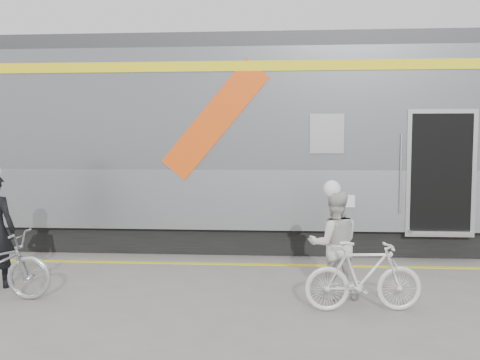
{
  "coord_description": "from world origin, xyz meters",
  "views": [
    {
      "loc": [
        0.44,
        -6.42,
        2.11
      ],
      "look_at": [
        -0.12,
        1.6,
        1.5
      ],
      "focal_mm": 38.0,
      "sensor_mm": 36.0,
      "label": 1
    }
  ],
  "objects": [
    {
      "name": "woman",
      "position": [
        1.24,
        0.4,
        0.73
      ],
      "size": [
        0.76,
        0.62,
        1.46
      ],
      "primitive_type": "imported",
      "rotation": [
        0.0,
        0.0,
        3.24
      ],
      "color": "beige",
      "rests_on": "ground"
    },
    {
      "name": "safety_strip",
      "position": [
        0.0,
        2.15,
        0.0
      ],
      "size": [
        24.0,
        0.12,
        0.01
      ],
      "primitive_type": "cube",
      "color": "yellow",
      "rests_on": "ground"
    },
    {
      "name": "ground",
      "position": [
        0.0,
        0.0,
        0.0
      ],
      "size": [
        90.0,
        90.0,
        0.0
      ],
      "primitive_type": "plane",
      "color": "slate",
      "rests_on": "ground"
    },
    {
      "name": "bicycle_right",
      "position": [
        1.54,
        -0.15,
        0.44
      ],
      "size": [
        1.5,
        0.55,
        0.88
      ],
      "primitive_type": "imported",
      "rotation": [
        0.0,
        0.0,
        1.66
      ],
      "color": "silver",
      "rests_on": "ground"
    },
    {
      "name": "helmet_woman",
      "position": [
        1.24,
        0.4,
        1.57
      ],
      "size": [
        0.23,
        0.23,
        0.23
      ],
      "primitive_type": "sphere",
      "color": "white",
      "rests_on": "woman"
    },
    {
      "name": "train",
      "position": [
        1.16,
        4.19,
        2.05
      ],
      "size": [
        24.0,
        3.17,
        4.1
      ],
      "color": "black",
      "rests_on": "ground"
    }
  ]
}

